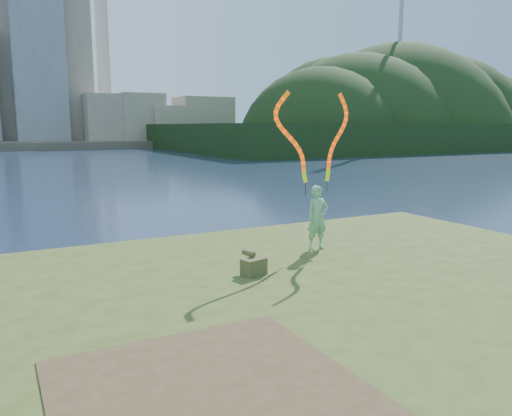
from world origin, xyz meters
TOP-DOWN VIEW (x-y plane):
  - ground at (0.00, 0.00)m, footprint 320.00×320.00m
  - grassy_knoll at (0.00, -2.30)m, footprint 20.00×18.00m
  - dirt_patch at (-2.20, -3.20)m, footprint 3.20×3.00m
  - far_shore at (0.00, 95.00)m, footprint 320.00×40.00m
  - wooded_hill at (59.57, 59.96)m, footprint 78.00×50.00m
  - woman_with_ribbons at (2.44, 1.44)m, footprint 1.99×0.36m
  - canvas_bag at (0.20, 0.31)m, footprint 0.51×0.57m

SIDE VIEW (x-z plane):
  - ground at x=0.00m, z-range 0.00..0.00m
  - wooded_hill at x=59.57m, z-range -31.34..31.66m
  - grassy_knoll at x=0.00m, z-range -0.06..0.74m
  - far_shore at x=0.00m, z-range 0.00..1.20m
  - dirt_patch at x=-2.20m, z-range 0.80..0.82m
  - canvas_bag at x=0.20m, z-range 0.76..1.19m
  - woman_with_ribbons at x=2.44m, z-range 0.30..4.19m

